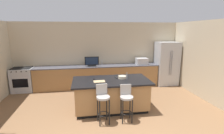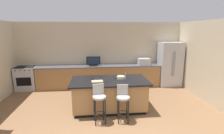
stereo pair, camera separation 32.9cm
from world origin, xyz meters
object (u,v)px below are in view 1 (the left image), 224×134
at_px(range_oven, 23,80).
at_px(fruit_bowl, 122,77).
at_px(cell_phone, 94,79).
at_px(bar_stool_right, 126,100).
at_px(cutting_board, 99,82).
at_px(microwave, 142,61).
at_px(bar_stool_left, 103,100).
at_px(tv_monitor, 92,62).
at_px(tv_remote, 116,77).
at_px(kitchen_island, 111,94).
at_px(refrigerator, 166,63).

relative_size(range_oven, fruit_bowl, 3.92).
distance_m(fruit_bowl, cell_phone, 0.86).
relative_size(bar_stool_right, cutting_board, 3.01).
height_order(microwave, cutting_board, microwave).
relative_size(bar_stool_left, cell_phone, 6.74).
bearing_deg(tv_monitor, range_oven, 178.92).
distance_m(bar_stool_left, fruit_bowl, 1.13).
xyz_separation_m(bar_stool_left, cell_phone, (-0.17, 0.86, 0.31)).
bearing_deg(microwave, bar_stool_right, -116.05).
xyz_separation_m(microwave, tv_remote, (-1.47, -1.86, -0.13)).
relative_size(microwave, tv_monitor, 0.85).
distance_m(kitchen_island, fruit_bowl, 0.61).
bearing_deg(tv_monitor, tv_remote, -69.93).
bearing_deg(fruit_bowl, cutting_board, -162.15).
xyz_separation_m(tv_monitor, cutting_board, (0.12, -2.14, -0.17)).
relative_size(bar_stool_left, fruit_bowl, 4.20).
bearing_deg(cutting_board, kitchen_island, 19.45).
distance_m(tv_monitor, cell_phone, 1.89).
height_order(microwave, bar_stool_right, microwave).
distance_m(kitchen_island, tv_remote, 0.53).
xyz_separation_m(refrigerator, bar_stool_right, (-2.48, -2.74, -0.35)).
bearing_deg(cutting_board, bar_stool_left, -86.81).
xyz_separation_m(fruit_bowl, tv_remote, (-0.17, 0.10, -0.03)).
xyz_separation_m(kitchen_island, tv_remote, (0.18, 0.20, 0.46)).
relative_size(kitchen_island, refrigerator, 1.21).
distance_m(refrigerator, tv_monitor, 3.25).
relative_size(kitchen_island, bar_stool_left, 2.23).
distance_m(refrigerator, bar_stool_right, 3.72).
height_order(tv_monitor, tv_remote, tv_monitor).
distance_m(refrigerator, fruit_bowl, 3.07).
distance_m(range_oven, bar_stool_left, 3.98).
relative_size(kitchen_island, bar_stool_right, 2.33).
xyz_separation_m(cell_phone, tv_remote, (0.68, 0.07, 0.01)).
height_order(microwave, cell_phone, microwave).
relative_size(refrigerator, cutting_board, 5.79).
bearing_deg(bar_stool_right, cutting_board, 138.91).
bearing_deg(microwave, bar_stool_left, -125.31).
bearing_deg(kitchen_island, refrigerator, 36.08).
bearing_deg(refrigerator, tv_remote, -144.97).
height_order(refrigerator, bar_stool_left, refrigerator).
distance_m(range_oven, cell_phone, 3.32).
distance_m(cell_phone, tv_remote, 0.69).
height_order(kitchen_island, refrigerator, refrigerator).
relative_size(tv_monitor, fruit_bowl, 2.35).
height_order(kitchen_island, cell_phone, cell_phone).
height_order(tv_monitor, bar_stool_right, tv_monitor).
distance_m(bar_stool_right, cell_phone, 1.22).
xyz_separation_m(microwave, bar_stool_left, (-1.98, -2.80, -0.44)).
relative_size(kitchen_island, range_oven, 2.39).
bearing_deg(kitchen_island, tv_remote, 48.38).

